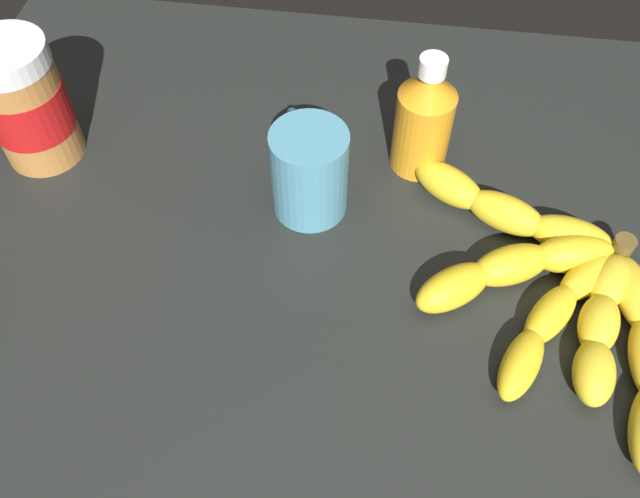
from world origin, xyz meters
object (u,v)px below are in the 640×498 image
Objects in this scene: banana_bunch at (555,285)px; honey_bottle at (424,120)px; coffee_mug at (309,171)px; peanut_butter_jar at (26,103)px.

banana_bunch is 2.30× the size of honey_bottle.
coffee_mug reaches higher than banana_bunch.
peanut_butter_jar is 1.00× the size of honey_bottle.
peanut_butter_jar is (52.58, -11.03, 4.94)cm from banana_bunch.
banana_bunch is 2.86× the size of coffee_mug.
peanut_butter_jar and honey_bottle have the same top height.
honey_bottle is at bearing -145.39° from coffee_mug.
banana_bunch is 2.29× the size of peanut_butter_jar.
banana_bunch is at bearing 161.70° from coffee_mug.
peanut_butter_jar is at bearing -11.85° from banana_bunch.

